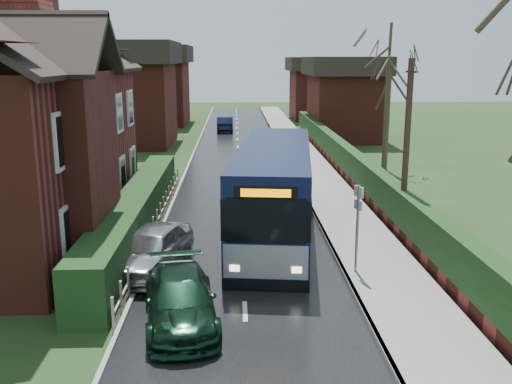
{
  "coord_description": "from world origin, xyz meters",
  "views": [
    {
      "loc": [
        -0.23,
        -15.61,
        6.39
      ],
      "look_at": [
        0.51,
        3.88,
        1.8
      ],
      "focal_mm": 40.0,
      "sensor_mm": 36.0,
      "label": 1
    }
  ],
  "objects_px": {
    "car_silver": "(151,249)",
    "bus_stop_sign": "(358,217)",
    "bus": "(275,192)",
    "car_green": "(180,300)",
    "telegraph_pole": "(406,150)"
  },
  "relations": [
    {
      "from": "car_silver",
      "to": "telegraph_pole",
      "type": "bearing_deg",
      "value": 33.58
    },
    {
      "from": "car_silver",
      "to": "bus_stop_sign",
      "type": "height_order",
      "value": "bus_stop_sign"
    },
    {
      "from": "car_green",
      "to": "telegraph_pole",
      "type": "distance_m",
      "value": 10.22
    },
    {
      "from": "car_green",
      "to": "telegraph_pole",
      "type": "bearing_deg",
      "value": 33.18
    },
    {
      "from": "car_green",
      "to": "bus_stop_sign",
      "type": "xyz_separation_m",
      "value": [
        4.98,
        2.98,
        1.23
      ]
    },
    {
      "from": "car_silver",
      "to": "bus_stop_sign",
      "type": "xyz_separation_m",
      "value": [
        6.18,
        -0.57,
        1.13
      ]
    },
    {
      "from": "bus",
      "to": "car_green",
      "type": "bearing_deg",
      "value": -104.85
    },
    {
      "from": "car_green",
      "to": "car_silver",
      "type": "bearing_deg",
      "value": 100.36
    },
    {
      "from": "car_silver",
      "to": "telegraph_pole",
      "type": "relative_size",
      "value": 0.65
    },
    {
      "from": "bus",
      "to": "bus_stop_sign",
      "type": "xyz_separation_m",
      "value": [
        2.16,
        -4.18,
        0.2
      ]
    },
    {
      "from": "car_green",
      "to": "bus_stop_sign",
      "type": "relative_size",
      "value": 1.5
    },
    {
      "from": "car_silver",
      "to": "bus_stop_sign",
      "type": "bearing_deg",
      "value": 9.09
    },
    {
      "from": "car_silver",
      "to": "car_green",
      "type": "bearing_deg",
      "value": -56.96
    },
    {
      "from": "bus",
      "to": "bus_stop_sign",
      "type": "distance_m",
      "value": 4.71
    },
    {
      "from": "bus_stop_sign",
      "to": "bus",
      "type": "bearing_deg",
      "value": 97.29
    }
  ]
}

